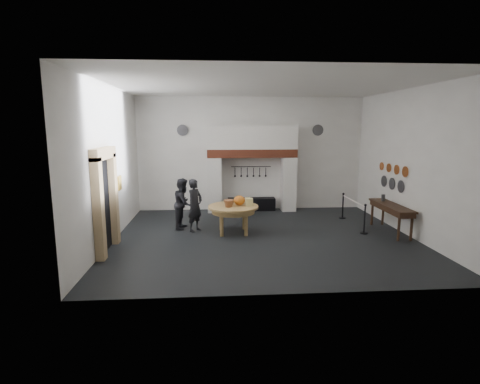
{
  "coord_description": "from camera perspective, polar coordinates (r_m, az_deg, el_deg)",
  "views": [
    {
      "loc": [
        -1.52,
        -11.0,
        3.34
      ],
      "look_at": [
        -0.71,
        0.32,
        1.35
      ],
      "focal_mm": 28.0,
      "sensor_mm": 36.0,
      "label": 1
    }
  ],
  "objects": [
    {
      "name": "floor",
      "position": [
        11.6,
        3.62,
        -6.82
      ],
      "size": [
        9.0,
        8.0,
        0.02
      ],
      "primitive_type": "cube",
      "color": "black",
      "rests_on": "ground"
    },
    {
      "name": "cheese_block_big",
      "position": [
        11.76,
        1.41,
        -1.56
      ],
      "size": [
        0.22,
        0.22,
        0.24
      ],
      "primitive_type": "cube",
      "color": "#E5D689",
      "rests_on": "work_table"
    },
    {
      "name": "work_table",
      "position": [
        11.81,
        -1.04,
        -2.28
      ],
      "size": [
        2.01,
        2.01,
        0.07
      ],
      "primitive_type": "cylinder",
      "rotation": [
        0.0,
        0.0,
        -0.33
      ],
      "color": "tan",
      "rests_on": "floor"
    },
    {
      "name": "visitor_far",
      "position": [
        12.51,
        -8.62,
        -1.73
      ],
      "size": [
        0.76,
        0.91,
        1.67
      ],
      "primitive_type": "imported",
      "rotation": [
        0.0,
        0.0,
        1.4
      ],
      "color": "black",
      "rests_on": "floor"
    },
    {
      "name": "copper_pan_b",
      "position": [
        13.26,
        22.76,
        3.15
      ],
      "size": [
        0.03,
        0.32,
        0.32
      ],
      "primitive_type": "cylinder",
      "rotation": [
        0.0,
        1.57,
        0.0
      ],
      "color": "#C6662D",
      "rests_on": "wall_right"
    },
    {
      "name": "chimney_hood",
      "position": [
        14.74,
        1.83,
        8.3
      ],
      "size": [
        3.5,
        0.7,
        0.9
      ],
      "primitive_type": "cube",
      "color": "silver",
      "rests_on": "hearth_brick_band"
    },
    {
      "name": "pewter_plate_left",
      "position": [
        13.01,
        23.3,
        0.78
      ],
      "size": [
        0.03,
        0.4,
        0.4
      ],
      "primitive_type": "cylinder",
      "rotation": [
        0.0,
        1.57,
        0.0
      ],
      "color": "#4C4C51",
      "rests_on": "wall_right"
    },
    {
      "name": "barrier_post_near",
      "position": [
        12.44,
        18.46,
        -4.01
      ],
      "size": [
        0.05,
        0.05,
        0.9
      ],
      "primitive_type": "cylinder",
      "color": "black",
      "rests_on": "floor"
    },
    {
      "name": "pewter_plate_back_left",
      "position": [
        15.01,
        -8.74,
        9.29
      ],
      "size": [
        0.44,
        0.03,
        0.44
      ],
      "primitive_type": "cylinder",
      "rotation": [
        1.57,
        0.0,
        0.0
      ],
      "color": "#4C4C51",
      "rests_on": "wall_back"
    },
    {
      "name": "bread_loaf",
      "position": [
        12.12,
        -1.6,
        -1.48
      ],
      "size": [
        0.31,
        0.18,
        0.13
      ],
      "primitive_type": "ellipsoid",
      "color": "#AD853D",
      "rests_on": "work_table"
    },
    {
      "name": "ceiling",
      "position": [
        11.17,
        3.88,
        15.88
      ],
      "size": [
        9.0,
        8.0,
        0.02
      ],
      "primitive_type": "cube",
      "color": "silver",
      "rests_on": "wall_back"
    },
    {
      "name": "pewter_jug",
      "position": [
        13.29,
        20.98,
        -0.82
      ],
      "size": [
        0.12,
        0.12,
        0.22
      ],
      "primitive_type": "cylinder",
      "color": "#47484C",
      "rests_on": "side_table"
    },
    {
      "name": "wall_back",
      "position": [
        15.12,
        1.67,
        5.8
      ],
      "size": [
        9.0,
        0.02,
        4.5
      ],
      "primitive_type": "cube",
      "color": "white",
      "rests_on": "floor"
    },
    {
      "name": "door_lintel",
      "position": [
        10.42,
        -20.12,
        5.55
      ],
      "size": [
        0.22,
        1.7,
        0.3
      ],
      "primitive_type": "cube",
      "color": "tan",
      "rests_on": "door_jamb_near"
    },
    {
      "name": "wall_plaque",
      "position": [
        12.28,
        -17.87,
        1.32
      ],
      "size": [
        0.05,
        0.34,
        0.44
      ],
      "primitive_type": "cube",
      "color": "gold",
      "rests_on": "wall_left"
    },
    {
      "name": "copper_pan_a",
      "position": [
        12.77,
        23.86,
        2.85
      ],
      "size": [
        0.03,
        0.34,
        0.34
      ],
      "primitive_type": "cylinder",
      "rotation": [
        0.0,
        1.57,
        0.0
      ],
      "color": "#C6662D",
      "rests_on": "wall_right"
    },
    {
      "name": "wall_right",
      "position": [
        12.59,
        24.54,
        4.08
      ],
      "size": [
        0.02,
        8.0,
        4.5
      ],
      "primitive_type": "cube",
      "color": "white",
      "rests_on": "floor"
    },
    {
      "name": "side_table",
      "position": [
        12.79,
        22.07,
        -1.93
      ],
      "size": [
        0.55,
        2.2,
        0.06
      ],
      "primitive_type": "cube",
      "color": "#341F13",
      "rests_on": "floor"
    },
    {
      "name": "pewter_plate_back_right",
      "position": [
        15.55,
        11.79,
        9.22
      ],
      "size": [
        0.44,
        0.03,
        0.44
      ],
      "primitive_type": "cylinder",
      "rotation": [
        1.57,
        0.0,
        0.0
      ],
      "color": "#4C4C51",
      "rests_on": "wall_back"
    },
    {
      "name": "copper_pan_c",
      "position": [
        13.75,
        21.73,
        3.43
      ],
      "size": [
        0.03,
        0.3,
        0.3
      ],
      "primitive_type": "cylinder",
      "rotation": [
        0.0,
        1.57,
        0.0
      ],
      "color": "#C6662D",
      "rests_on": "wall_right"
    },
    {
      "name": "wall_left",
      "position": [
        11.45,
        -19.23,
        3.93
      ],
      "size": [
        0.02,
        8.0,
        4.5
      ],
      "primitive_type": "cube",
      "color": "white",
      "rests_on": "floor"
    },
    {
      "name": "chimney_pier_left",
      "position": [
        14.82,
        -3.89,
        1.13
      ],
      "size": [
        0.55,
        0.7,
        2.15
      ],
      "primitive_type": "cube",
      "color": "silver",
      "rests_on": "floor"
    },
    {
      "name": "door_jamb_far",
      "position": [
        11.26,
        -18.75,
        -1.03
      ],
      "size": [
        0.22,
        0.3,
        2.6
      ],
      "primitive_type": "cube",
      "color": "tan",
      "rests_on": "floor"
    },
    {
      "name": "pumpkin",
      "position": [
        11.88,
        -0.1,
        -1.27
      ],
      "size": [
        0.36,
        0.36,
        0.31
      ],
      "primitive_type": "ellipsoid",
      "color": "orange",
      "rests_on": "work_table"
    },
    {
      "name": "visitor_near",
      "position": [
        12.09,
        -6.88,
        -2.02
      ],
      "size": [
        0.69,
        0.74,
        1.7
      ],
      "primitive_type": "imported",
      "rotation": [
        0.0,
        0.0,
        0.96
      ],
      "color": "black",
      "rests_on": "floor"
    },
    {
      "name": "door_recess",
      "position": [
        10.63,
        -20.14,
        -2.01
      ],
      "size": [
        0.04,
        1.1,
        2.5
      ],
      "primitive_type": "cube",
      "color": "black",
      "rests_on": "floor"
    },
    {
      "name": "utensil_rail",
      "position": [
        15.08,
        1.69,
        3.88
      ],
      "size": [
        1.6,
        0.02,
        0.02
      ],
      "primitive_type": "cylinder",
      "rotation": [
        0.0,
        1.57,
        0.0
      ],
      "color": "black",
      "rests_on": "wall_back"
    },
    {
      "name": "pewter_plate_right",
      "position": [
        14.08,
        21.08,
        1.56
      ],
      "size": [
        0.03,
        0.4,
        0.4
      ],
      "primitive_type": "cylinder",
      "rotation": [
        0.0,
        1.57,
        0.0
      ],
      "color": "#4C4C51",
      "rests_on": "wall_right"
    },
    {
      "name": "wicker_basket",
      "position": [
        11.62,
        -1.74,
        -1.75
      ],
      "size": [
        0.41,
        0.41,
        0.22
      ],
      "primitive_type": "cone",
      "rotation": [
        3.14,
        0.0,
        -0.33
      ],
      "color": "brown",
      "rests_on": "work_table"
    },
    {
      "name": "cheese_block_small",
      "position": [
        12.06,
        1.17,
        -1.37
      ],
      "size": [
        0.18,
        0.18,
        0.2
      ],
      "primitive_type": "cube",
      "color": "#F6D793",
      "rests_on": "work_table"
    },
    {
      "name": "wall_front",
      "position": [
        7.25,
        8.06,
        1.21
      ],
      "size": [
        9.0,
        0.02,
        4.5
      ],
      "primitive_type": "cube",
      "color": "white",
      "rests_on": "floor"
    },
    {
      "name": "barrier_post_far",
      "position": [
        14.26,
        15.4,
        -2.12
      ],
      "size": [
        0.05,
        0.05,
        0.9
      ],
      "primitive_type": "cylinder",
      "color": "black",
      "rests_on": "floor"
    },
    {
      "name": "iron_range",
      "position": [
        15.12,
        1.74,
        -1.86
      ],
      "size": [
        1.9,
        0.45,
        0.5
      ],
      "primitive_type": "cube",
      "color": "black",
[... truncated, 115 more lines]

